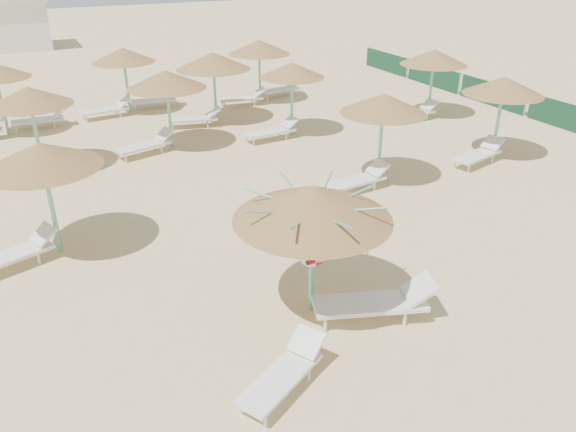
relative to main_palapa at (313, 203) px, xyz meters
name	(u,v)px	position (x,y,z in m)	size (l,w,h in m)	color
ground	(328,304)	(0.39, -0.03, -2.31)	(120.00, 120.00, 0.00)	#D2B880
main_palapa	(313,203)	(0.00, 0.00, 0.00)	(2.96, 2.96, 2.66)	#67B294
lounger_main_a	(285,372)	(-1.42, -1.76, -1.99)	(1.88, 1.39, 0.67)	silver
lounger_main_b	(378,301)	(0.99, -0.86, -1.91)	(2.42, 1.41, 0.84)	silver
palapa_field	(230,76)	(2.44, 10.62, 0.00)	(19.24, 13.78, 2.72)	#67B294
windbreak_fence	(493,94)	(14.39, 9.92, -1.81)	(0.08, 19.84, 1.10)	#184A31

